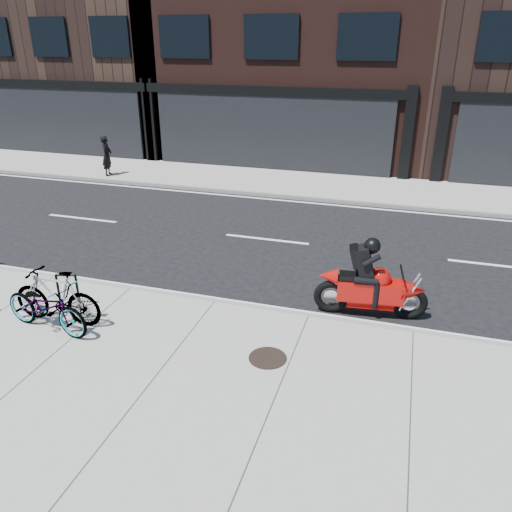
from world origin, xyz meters
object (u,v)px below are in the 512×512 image
(manhole_cover, at_px, (268,358))
(bicycle_rear, at_px, (57,297))
(bike_rack, at_px, (68,288))
(pedestrian, at_px, (107,156))
(bicycle_front, at_px, (46,306))
(motorcycle, at_px, (376,285))

(manhole_cover, bearing_deg, bicycle_rear, -179.73)
(bike_rack, xyz_separation_m, pedestrian, (-5.12, 9.57, 0.34))
(pedestrian, relative_size, manhole_cover, 2.36)
(bicycle_rear, bearing_deg, manhole_cover, 88.62)
(bicycle_front, relative_size, bicycle_rear, 1.03)
(bicycle_rear, bearing_deg, bicycle_front, -4.04)
(bicycle_front, relative_size, pedestrian, 1.22)
(bike_rack, distance_m, bicycle_front, 0.87)
(bike_rack, relative_size, pedestrian, 0.48)
(manhole_cover, bearing_deg, pedestrian, 133.15)
(motorcycle, bearing_deg, pedestrian, 137.84)
(bicycle_front, distance_m, bicycle_rear, 0.31)
(bicycle_front, distance_m, motorcycle, 6.33)
(bicycle_front, bearing_deg, bicycle_rear, 5.62)
(motorcycle, bearing_deg, bike_rack, -170.71)
(motorcycle, relative_size, manhole_cover, 3.43)
(bicycle_rear, xyz_separation_m, motorcycle, (5.77, 2.27, 0.00))
(bicycle_front, height_order, manhole_cover, bicycle_front)
(bike_rack, relative_size, motorcycle, 0.33)
(bike_rack, bearing_deg, manhole_cover, -6.95)
(bike_rack, xyz_separation_m, bicycle_front, (0.17, -0.85, 0.06))
(pedestrian, bearing_deg, bicycle_rear, -166.01)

